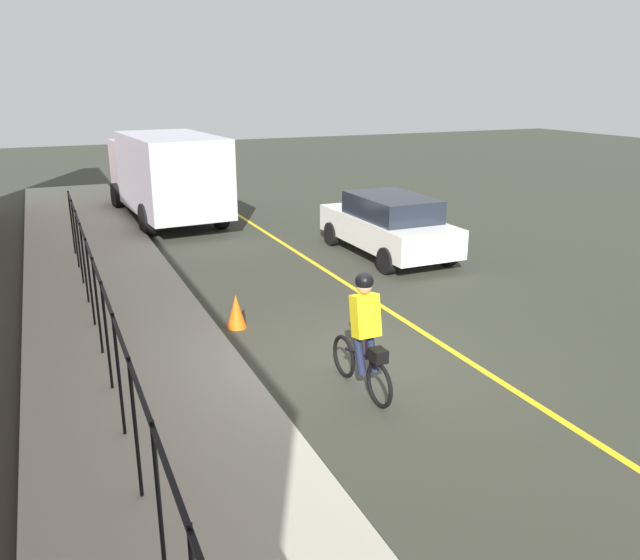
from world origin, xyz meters
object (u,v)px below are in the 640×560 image
object	(u,v)px
cyclist_lead	(364,335)
box_truck_background	(166,173)
traffic_cone_near	(236,311)
patrol_sedan	(388,224)

from	to	relation	value
cyclist_lead	box_truck_background	xyz separation A→B (m)	(13.12, 0.25, 0.64)
box_truck_background	cyclist_lead	bearing A→B (deg)	177.17
box_truck_background	traffic_cone_near	xyz separation A→B (m)	(-9.91, 0.69, -1.23)
cyclist_lead	traffic_cone_near	size ratio (longest dim) A/B	2.87
cyclist_lead	patrol_sedan	distance (m)	7.69
cyclist_lead	patrol_sedan	world-z (taller)	cyclist_lead
traffic_cone_near	cyclist_lead	bearing A→B (deg)	-163.64
box_truck_background	traffic_cone_near	bearing A→B (deg)	172.09
traffic_cone_near	box_truck_background	bearing A→B (deg)	-3.96
patrol_sedan	traffic_cone_near	distance (m)	6.04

